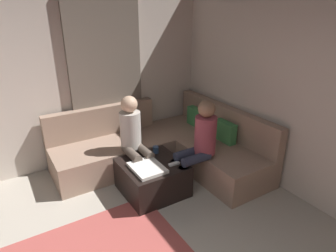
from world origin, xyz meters
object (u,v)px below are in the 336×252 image
(person_on_couch_side, at_px, (134,137))
(ottoman, at_px, (152,177))
(game_remote, at_px, (174,164))
(coffee_mug, at_px, (156,150))
(person_on_couch_back, at_px, (199,142))
(sectional_couch, at_px, (166,148))

(person_on_couch_side, bearing_deg, ottoman, 100.60)
(ottoman, height_order, game_remote, game_remote)
(coffee_mug, xyz_separation_m, person_on_couch_back, (0.43, 0.40, 0.19))
(sectional_couch, distance_m, person_on_couch_side, 0.72)
(person_on_couch_back, xyz_separation_m, person_on_couch_side, (-0.57, -0.65, 0.00))
(sectional_couch, xyz_separation_m, game_remote, (0.69, -0.31, 0.15))
(ottoman, bearing_deg, sectional_couch, 134.24)
(coffee_mug, distance_m, person_on_couch_back, 0.62)
(person_on_couch_back, height_order, person_on_couch_side, same)
(person_on_couch_back, bearing_deg, sectional_couch, 4.38)
(game_remote, bearing_deg, coffee_mug, -174.29)
(game_remote, bearing_deg, person_on_couch_back, 85.73)
(sectional_couch, height_order, ottoman, sectional_couch)
(coffee_mug, height_order, person_on_couch_back, person_on_couch_back)
(coffee_mug, bearing_deg, ottoman, -39.29)
(coffee_mug, height_order, person_on_couch_side, person_on_couch_side)
(game_remote, height_order, person_on_couch_back, person_on_couch_back)
(person_on_couch_side, bearing_deg, coffee_mug, 149.88)
(sectional_couch, distance_m, ottoman, 0.74)
(person_on_couch_side, bearing_deg, game_remote, 117.91)
(sectional_couch, distance_m, person_on_couch_back, 0.81)
(game_remote, xyz_separation_m, person_on_couch_side, (-0.54, -0.29, 0.23))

